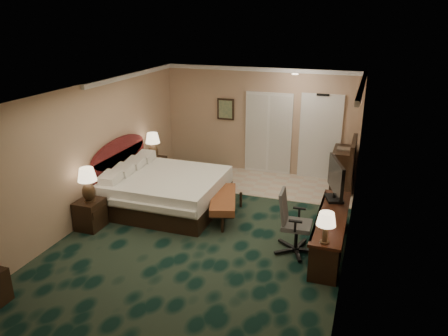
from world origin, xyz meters
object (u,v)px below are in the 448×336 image
(desk_chair, at_px, (297,223))
(minibar, at_px, (343,169))
(bed_bench, at_px, (223,207))
(desk, at_px, (330,232))
(bed, at_px, (167,191))
(tv, at_px, (336,181))
(nightstand_far, at_px, (154,170))
(lamp_far, at_px, (153,146))
(lamp_near, at_px, (88,185))
(nightstand_near, at_px, (90,214))

(desk_chair, distance_m, minibar, 3.31)
(bed_bench, distance_m, desk, 2.28)
(bed, distance_m, minibar, 4.16)
(desk_chair, bearing_deg, tv, 58.87)
(desk_chair, xyz_separation_m, minibar, (0.52, 3.27, -0.08))
(bed, distance_m, tv, 3.53)
(nightstand_far, bearing_deg, tv, -15.79)
(nightstand_far, bearing_deg, desk, -23.43)
(lamp_far, relative_size, bed_bench, 0.46)
(desk, bearing_deg, lamp_near, -171.41)
(lamp_near, distance_m, minibar, 5.76)
(lamp_far, distance_m, bed_bench, 2.68)
(lamp_far, bearing_deg, nightstand_far, 135.26)
(nightstand_far, xyz_separation_m, minibar, (4.43, 1.07, 0.18))
(bed, height_order, lamp_far, lamp_far)
(nightstand_far, relative_size, lamp_near, 0.91)
(bed, xyz_separation_m, tv, (3.46, -0.01, 0.69))
(nightstand_far, bearing_deg, bed_bench, -30.50)
(lamp_far, height_order, desk_chair, lamp_far)
(bed_bench, relative_size, tv, 1.42)
(desk, bearing_deg, desk_chair, -154.37)
(tv, bearing_deg, desk, -105.12)
(nightstand_far, relative_size, desk, 0.27)
(lamp_far, distance_m, minibar, 4.55)
(bed, relative_size, minibar, 2.35)
(nightstand_far, relative_size, lamp_far, 0.95)
(minibar, bearing_deg, lamp_near, -140.23)
(desk, relative_size, tv, 2.33)
(nightstand_near, bearing_deg, lamp_near, -19.57)
(lamp_near, height_order, minibar, lamp_near)
(bed_bench, distance_m, minibar, 3.24)
(nightstand_far, bearing_deg, bed, -52.09)
(nightstand_near, bearing_deg, bed_bench, 28.79)
(lamp_near, distance_m, desk, 4.54)
(lamp_far, bearing_deg, lamp_near, -90.40)
(nightstand_far, height_order, desk_chair, desk_chair)
(nightstand_far, distance_m, desk_chair, 4.50)
(lamp_far, height_order, desk, lamp_far)
(bed, relative_size, tv, 2.30)
(desk_chair, bearing_deg, desk, 23.07)
(bed, height_order, nightstand_far, bed)
(lamp_near, distance_m, bed_bench, 2.67)
(minibar, bearing_deg, nightstand_far, -166.48)
(lamp_near, distance_m, tv, 4.62)
(lamp_near, height_order, lamp_far, lamp_far)
(nightstand_near, height_order, desk, desk)
(bed_bench, distance_m, tv, 2.31)
(nightstand_far, xyz_separation_m, desk_chair, (3.91, -2.20, 0.25))
(desk, xyz_separation_m, tv, (-0.04, 0.68, 0.72))
(bed, relative_size, lamp_near, 3.37)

